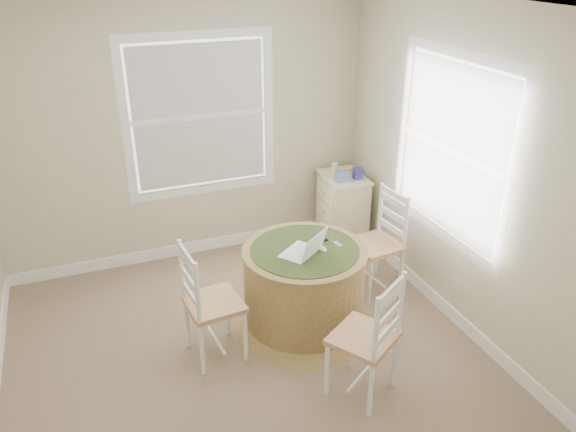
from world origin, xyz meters
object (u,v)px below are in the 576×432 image
chair_right (375,244)px  laptop (303,251)px  round_table (304,284)px  chair_left (214,303)px  chair_near (363,337)px  corner_chest (342,209)px

chair_right → laptop: (-0.84, -0.31, 0.28)m
round_table → chair_left: bearing=172.1°
chair_left → round_table: bearing=-88.2°
round_table → laptop: 0.36m
laptop → chair_left: bearing=-33.3°
round_table → chair_near: (0.07, -0.88, 0.08)m
laptop → chair_right: bearing=164.1°
chair_right → corner_chest: size_ratio=1.26×
chair_left → corner_chest: 2.18m
laptop → chair_near: bearing=61.4°
chair_near → chair_right: same height
chair_near → chair_right: bearing=-155.9°
chair_right → corner_chest: bearing=164.4°
round_table → laptop: size_ratio=2.86×
laptop → corner_chest: bearing=-164.2°
laptop → corner_chest: size_ratio=0.55×
round_table → chair_left: (-0.79, -0.10, 0.08)m
chair_left → chair_near: bearing=-137.5°
round_table → laptop: bearing=-137.9°
corner_chest → chair_left: bearing=-139.4°
chair_left → laptop: bearing=-92.4°
chair_near → corner_chest: bearing=-145.8°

